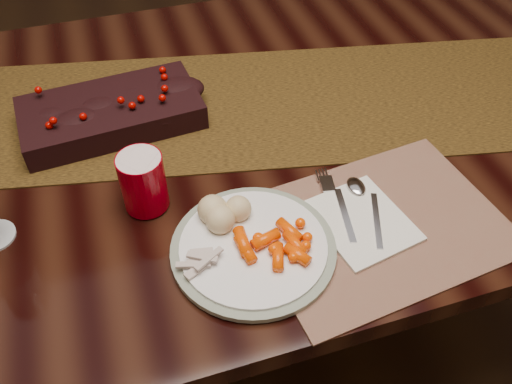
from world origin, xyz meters
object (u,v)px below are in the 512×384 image
object	(u,v)px
placemat_main	(379,225)
dinner_plate	(253,248)
baby_carrots	(272,247)
red_cup	(143,182)
dining_table	(221,244)
mashed_potatoes	(225,212)
turkey_shreds	(196,259)
napkin	(361,221)
centerpiece	(110,109)

from	to	relation	value
placemat_main	dinner_plate	world-z (taller)	dinner_plate
baby_carrots	red_cup	xyz separation A→B (m)	(-0.16, 0.17, 0.03)
dinner_plate	red_cup	bearing A→B (deg)	133.22
dining_table	mashed_potatoes	bearing A→B (deg)	-99.57
turkey_shreds	red_cup	bearing A→B (deg)	107.20
napkin	turkey_shreds	bearing A→B (deg)	171.32
dining_table	centerpiece	size ratio (longest dim) A/B	5.35
dining_table	red_cup	bearing A→B (deg)	-131.91
dining_table	napkin	world-z (taller)	napkin
dining_table	dinner_plate	xyz separation A→B (m)	(-0.02, -0.32, 0.39)
napkin	red_cup	distance (m)	0.36
mashed_potatoes	red_cup	distance (m)	0.15
centerpiece	mashed_potatoes	xyz separation A→B (m)	(0.14, -0.33, 0.01)
centerpiece	dinner_plate	bearing A→B (deg)	-66.40
centerpiece	placemat_main	world-z (taller)	centerpiece
centerpiece	mashed_potatoes	bearing A→B (deg)	-66.95
baby_carrots	mashed_potatoes	world-z (taller)	mashed_potatoes
baby_carrots	dinner_plate	bearing A→B (deg)	137.54
centerpiece	napkin	xyz separation A→B (m)	(0.35, -0.38, -0.03)
baby_carrots	napkin	world-z (taller)	baby_carrots
mashed_potatoes	red_cup	xyz separation A→B (m)	(-0.11, 0.09, 0.01)
placemat_main	napkin	xyz separation A→B (m)	(-0.03, 0.01, 0.01)
dining_table	baby_carrots	world-z (taller)	baby_carrots
baby_carrots	napkin	distance (m)	0.17
turkey_shreds	napkin	bearing A→B (deg)	2.05
placemat_main	red_cup	world-z (taller)	red_cup
dining_table	mashed_potatoes	distance (m)	0.50
placemat_main	baby_carrots	size ratio (longest dim) A/B	3.74
red_cup	placemat_main	bearing A→B (deg)	-24.51
centerpiece	dining_table	bearing A→B (deg)	-18.00
centerpiece	baby_carrots	xyz separation A→B (m)	(0.19, -0.41, -0.01)
mashed_potatoes	turkey_shreds	distance (m)	0.09
placemat_main	turkey_shreds	world-z (taller)	turkey_shreds
dinner_plate	baby_carrots	bearing A→B (deg)	-42.46
dining_table	baby_carrots	distance (m)	0.53
placemat_main	mashed_potatoes	bearing A→B (deg)	157.76
centerpiece	napkin	bearing A→B (deg)	-47.19
centerpiece	dinner_plate	distance (m)	0.42
placemat_main	red_cup	distance (m)	0.39
baby_carrots	red_cup	world-z (taller)	red_cup
dining_table	mashed_potatoes	size ratio (longest dim) A/B	21.75
dining_table	turkey_shreds	size ratio (longest dim) A/B	23.00
placemat_main	baby_carrots	xyz separation A→B (m)	(-0.19, -0.01, 0.03)
placemat_main	mashed_potatoes	xyz separation A→B (m)	(-0.24, 0.07, 0.04)
mashed_potatoes	napkin	xyz separation A→B (m)	(0.21, -0.05, -0.03)
red_cup	centerpiece	bearing A→B (deg)	96.64
centerpiece	turkey_shreds	bearing A→B (deg)	-79.03
baby_carrots	red_cup	size ratio (longest dim) A/B	1.05
mashed_potatoes	dining_table	bearing A→B (deg)	80.43
red_cup	napkin	bearing A→B (deg)	-24.25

